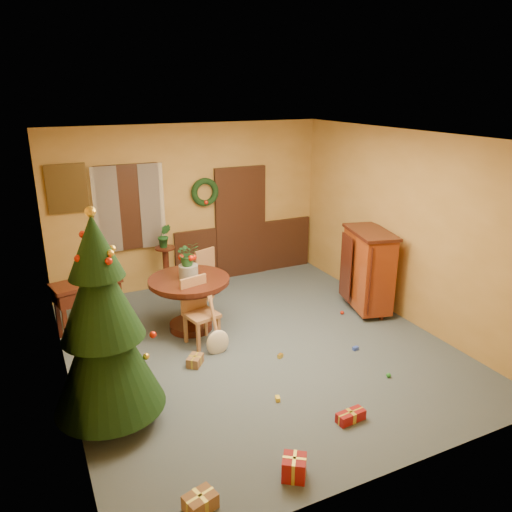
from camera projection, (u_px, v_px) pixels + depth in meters
room_envelope at (203, 224)px, 9.09m from camera, size 5.50×5.50×5.50m
dining_table at (190, 294)px, 7.38m from camera, size 1.19×1.19×0.82m
urn at (188, 272)px, 7.27m from camera, size 0.28×0.28×0.21m
centerpiece_plant at (188, 254)px, 7.18m from camera, size 0.32×0.28×0.36m
chair_near at (198, 308)px, 7.04m from camera, size 0.50×0.50×0.96m
chair_far at (201, 272)px, 8.47m from camera, size 0.52×0.52×0.93m
guitar at (217, 327)px, 6.76m from camera, size 0.36×0.52×0.75m
plant_stand at (166, 265)px, 8.63m from camera, size 0.34×0.34×0.88m
stand_plant at (164, 236)px, 8.46m from camera, size 0.27×0.24×0.41m
christmas_tree at (103, 327)px, 5.11m from camera, size 1.17×1.17×2.42m
writing_desk at (87, 294)px, 7.22m from camera, size 1.02×0.65×0.84m
sideboard at (368, 268)px, 8.00m from camera, size 0.79×1.15×1.35m
gift_a at (200, 502)px, 4.32m from camera, size 0.31×0.26×0.15m
gift_b at (294, 467)px, 4.66m from camera, size 0.30×0.30×0.22m
gift_c at (195, 361)px, 6.57m from camera, size 0.28×0.29×0.13m
gift_d at (351, 416)px, 5.46m from camera, size 0.34×0.16×0.12m
toy_a at (355, 348)px, 6.95m from camera, size 0.09×0.06×0.05m
toy_b at (389, 375)px, 6.29m from camera, size 0.06×0.06×0.06m
toy_c at (278, 399)px, 5.83m from camera, size 0.07×0.09×0.05m
toy_d at (342, 313)px, 8.04m from camera, size 0.06×0.06×0.06m
toy_e at (280, 356)px, 6.75m from camera, size 0.09×0.08×0.05m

